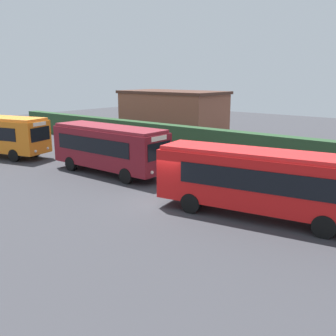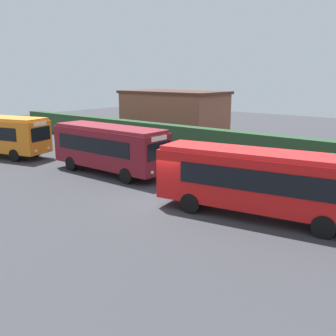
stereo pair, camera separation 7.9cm
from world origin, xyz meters
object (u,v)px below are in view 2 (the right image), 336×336
Objects in this scene: bus_maroon at (110,147)px; person_left at (30,142)px; bus_red at (260,180)px; person_center at (230,175)px.

bus_maroon is 10.77m from person_left.
bus_maroon is 4.99× the size of person_left.
bus_maroon is 0.88× the size of bus_red.
bus_maroon reaches higher than person_left.
bus_red is at bearing 116.77° from person_left.
bus_maroon is at bearing -16.22° from bus_red.
person_left is (-10.72, 0.53, -0.92)m from bus_maroon.
bus_maroon is 4.76× the size of person_center.
person_center is at bearing -51.12° from bus_red.
person_center is at bearing 9.46° from bus_maroon.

